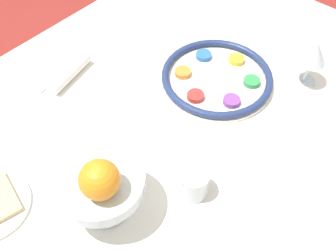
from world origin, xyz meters
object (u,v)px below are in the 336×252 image
seder_plate (217,78)px  napkin_roll (69,72)px  fruit_stand (100,185)px  wine_glass (314,53)px  cup_near (194,183)px  orange_fruit (99,180)px

seder_plate → napkin_roll: (0.25, -0.32, 0.00)m
seder_plate → fruit_stand: size_ratio=1.69×
wine_glass → cup_near: size_ratio=2.00×
cup_near → wine_glass: bearing=178.1°
seder_plate → wine_glass: (-0.16, 0.18, 0.09)m
orange_fruit → cup_near: 0.22m
wine_glass → orange_fruit: bearing=-9.7°
fruit_stand → cup_near: fruit_stand is taller
fruit_stand → orange_fruit: (0.01, 0.03, 0.06)m
orange_fruit → fruit_stand: bearing=-118.4°
wine_glass → cup_near: (0.47, -0.02, -0.07)m
fruit_stand → cup_near: size_ratio=2.60×
wine_glass → napkin_roll: size_ratio=0.89×
wine_glass → orange_fruit: (0.64, -0.11, 0.05)m
fruit_stand → napkin_roll: (-0.21, -0.37, -0.07)m
fruit_stand → orange_fruit: bearing=61.6°
wine_glass → fruit_stand: (0.62, -0.13, -0.01)m
wine_glass → orange_fruit: size_ratio=1.80×
fruit_stand → cup_near: 0.20m
napkin_roll → seder_plate: bearing=128.6°
wine_glass → napkin_roll: wine_glass is taller
seder_plate → napkin_roll: napkin_roll is taller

